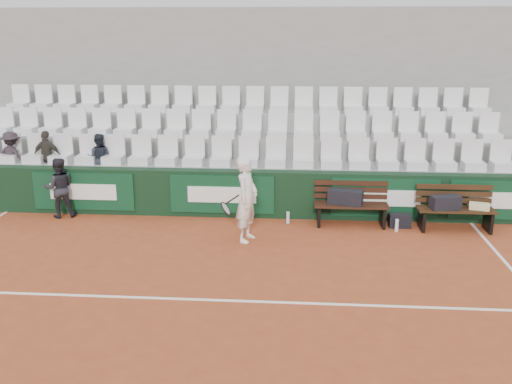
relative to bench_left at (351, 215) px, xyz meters
name	(u,v)px	position (x,y,z in m)	size (l,w,h in m)	color
ground	(202,300)	(-2.49, -3.56, -0.23)	(80.00, 80.00, 0.00)	#9E4423
court_baseline	(202,300)	(-2.49, -3.56, -0.22)	(18.00, 0.06, 0.01)	white
back_barrier	(235,193)	(-2.42, 0.44, 0.28)	(18.00, 0.34, 1.00)	black
grandstand_tier_front	(236,185)	(-2.49, 1.07, 0.28)	(18.00, 0.95, 1.00)	gray
grandstand_tier_mid	(240,166)	(-2.49, 2.02, 0.50)	(18.00, 0.95, 1.45)	gray
grandstand_tier_back	(243,149)	(-2.49, 2.97, 0.72)	(18.00, 0.95, 1.90)	#979794
grandstand_rear_wall	(246,96)	(-2.49, 3.59, 1.98)	(18.00, 0.30, 4.40)	gray
seat_row_front	(234,152)	(-2.49, 0.89, 1.09)	(11.90, 0.44, 0.63)	silver
seat_row_mid	(239,124)	(-2.49, 1.84, 1.54)	(11.90, 0.44, 0.63)	silver
seat_row_back	(243,99)	(-2.49, 2.79, 1.99)	(11.90, 0.44, 0.63)	silver
bench_left	(351,215)	(0.00, 0.00, 0.00)	(1.50, 0.56, 0.45)	#351A10
bench_right	(455,219)	(2.05, -0.14, 0.00)	(1.50, 0.56, 0.45)	#351F10
sports_bag_left	(345,197)	(-0.12, 0.01, 0.37)	(0.69, 0.30, 0.30)	black
sports_bag_right	(445,202)	(1.82, -0.18, 0.36)	(0.58, 0.27, 0.27)	black
towel	(479,206)	(2.50, -0.12, 0.28)	(0.38, 0.27, 0.11)	#D3C988
sports_bag_ground	(400,221)	(0.99, -0.03, -0.09)	(0.43, 0.26, 0.26)	black
water_bottle_near	(288,218)	(-1.28, 0.02, -0.10)	(0.07, 0.07, 0.25)	silver
water_bottle_far	(397,225)	(0.88, -0.32, -0.10)	(0.07, 0.07, 0.25)	silver
tennis_player	(247,199)	(-2.05, -1.02, 0.59)	(0.76, 0.68, 1.63)	white
ball_kid	(59,188)	(-6.14, 0.09, 0.42)	(0.62, 0.49, 1.29)	black
spectator_a	(10,137)	(-7.54, 0.94, 1.34)	(0.73, 0.42, 1.13)	black
spectator_b	(46,137)	(-6.72, 0.94, 1.35)	(0.68, 0.28, 1.16)	#322D28
spectator_c	(98,138)	(-5.52, 0.94, 1.33)	(0.54, 0.42, 1.11)	#1C222B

